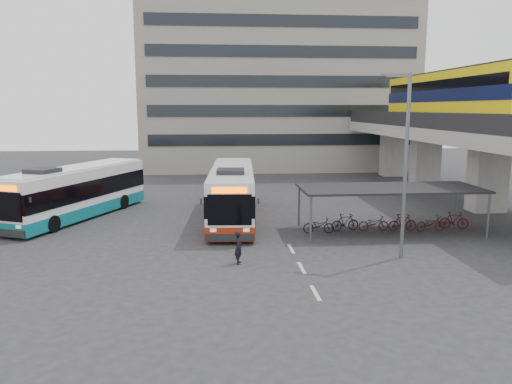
{
  "coord_description": "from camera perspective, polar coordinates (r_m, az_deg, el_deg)",
  "views": [
    {
      "loc": [
        -1.24,
        -23.64,
        6.89
      ],
      "look_at": [
        1.19,
        5.22,
        2.0
      ],
      "focal_mm": 35.0,
      "sensor_mm": 36.0,
      "label": 1
    }
  ],
  "objects": [
    {
      "name": "ground",
      "position": [
        24.66,
        -1.76,
        -6.65
      ],
      "size": [
        120.0,
        120.0,
        0.0
      ],
      "primitive_type": "plane",
      "color": "#28282B",
      "rests_on": "ground"
    },
    {
      "name": "bus_main",
      "position": [
        30.98,
        -2.74,
        -0.18
      ],
      "size": [
        3.29,
        12.09,
        3.54
      ],
      "rotation": [
        0.0,
        0.0,
        -0.06
      ],
      "color": "white",
      "rests_on": "ground"
    },
    {
      "name": "bus_teal",
      "position": [
        33.52,
        -19.75,
        -0.04
      ],
      "size": [
        6.92,
        11.83,
        3.48
      ],
      "rotation": [
        0.0,
        0.0,
        -0.4
      ],
      "color": "white",
      "rests_on": "ground"
    },
    {
      "name": "lamp_post",
      "position": [
        23.5,
        16.52,
        4.09
      ],
      "size": [
        1.4,
        0.73,
        8.43
      ],
      "rotation": [
        0.0,
        0.0,
        -0.41
      ],
      "color": "#595B60",
      "rests_on": "ground"
    },
    {
      "name": "pedestrian",
      "position": [
        22.38,
        -1.99,
        -6.35
      ],
      "size": [
        0.43,
        0.59,
        1.5
      ],
      "primitive_type": "imported",
      "rotation": [
        0.0,
        0.0,
        1.43
      ],
      "color": "black",
      "rests_on": "ground"
    },
    {
      "name": "viaduct",
      "position": [
        40.84,
        21.93,
        7.98
      ],
      "size": [
        8.0,
        32.0,
        9.68
      ],
      "color": "gray",
      "rests_on": "ground"
    },
    {
      "name": "road_markings",
      "position": [
        22.08,
        5.23,
        -8.63
      ],
      "size": [
        0.15,
        7.6,
        0.01
      ],
      "color": "beige",
      "rests_on": "ground"
    },
    {
      "name": "bike_shelter",
      "position": [
        28.88,
        14.92,
        -1.62
      ],
      "size": [
        10.0,
        4.0,
        2.54
      ],
      "color": "#595B60",
      "rests_on": "ground"
    },
    {
      "name": "office_block",
      "position": [
        60.34,
        2.16,
        14.91
      ],
      "size": [
        30.0,
        15.0,
        25.0
      ],
      "primitive_type": "cube",
      "color": "gray",
      "rests_on": "ground"
    },
    {
      "name": "sign_totem_north",
      "position": [
        32.1,
        -26.24,
        -1.25
      ],
      "size": [
        0.59,
        0.25,
        2.73
      ],
      "rotation": [
        0.0,
        0.0,
        0.14
      ],
      "color": "#9F1E09",
      "rests_on": "ground"
    }
  ]
}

